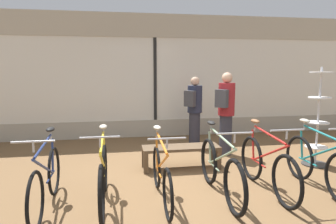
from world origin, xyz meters
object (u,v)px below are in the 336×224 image
object	(u,v)px
bicycle_center_left	(161,175)
display_bench	(181,150)
customer_near_rack	(194,109)
bicycle_left	(103,176)
bicycle_right	(267,166)
accessory_rack	(318,126)
bicycle_center_right	(220,170)
customer_by_window	(226,111)
bicycle_far_left	(46,180)
bicycle_far_right	(319,165)

from	to	relation	value
bicycle_center_left	display_bench	distance (m)	1.40
bicycle_center_left	customer_near_rack	world-z (taller)	customer_near_rack
bicycle_left	display_bench	distance (m)	1.84
bicycle_center_left	bicycle_right	distance (m)	1.57
accessory_rack	display_bench	size ratio (longest dim) A/B	1.32
bicycle_center_right	display_bench	size ratio (longest dim) A/B	1.28
customer_by_window	bicycle_right	bearing A→B (deg)	-92.44
bicycle_far_left	bicycle_center_left	bearing A→B (deg)	0.19
bicycle_left	accessory_rack	distance (m)	4.03
bicycle_left	bicycle_far_right	world-z (taller)	bicycle_far_right
bicycle_left	customer_near_rack	bearing A→B (deg)	54.75
bicycle_far_left	accessory_rack	distance (m)	4.73
bicycle_center_right	display_bench	world-z (taller)	bicycle_center_right
bicycle_center_right	customer_by_window	xyz separation A→B (m)	(0.82, 1.99, 0.54)
display_bench	customer_by_window	distance (m)	1.43
bicycle_far_left	customer_by_window	world-z (taller)	customer_by_window
bicycle_far_right	customer_by_window	distance (m)	2.21
bicycle_left	bicycle_center_right	world-z (taller)	bicycle_center_right
bicycle_far_left	customer_by_window	size ratio (longest dim) A/B	0.99
bicycle_left	bicycle_right	xyz separation A→B (m)	(2.35, 0.01, 0.00)
bicycle_right	accessory_rack	bearing A→B (deg)	33.15
bicycle_far_left	bicycle_right	size ratio (longest dim) A/B	0.97
bicycle_far_left	bicycle_left	xyz separation A→B (m)	(0.72, 0.04, -0.00)
bicycle_center_right	bicycle_right	size ratio (longest dim) A/B	1.02
bicycle_far_left	bicycle_center_right	bearing A→B (deg)	0.04
bicycle_center_right	bicycle_far_left	bearing A→B (deg)	-179.96
accessory_rack	bicycle_far_left	bearing A→B (deg)	-167.18
bicycle_center_left	display_bench	bearing A→B (deg)	66.78
bicycle_center_right	customer_near_rack	size ratio (longest dim) A/B	1.10
bicycle_right	customer_near_rack	distance (m)	2.86
bicycle_left	customer_near_rack	xyz separation A→B (m)	(1.98, 2.81, 0.48)
bicycle_right	display_bench	bearing A→B (deg)	129.27
bicycle_left	bicycle_far_right	xyz separation A→B (m)	(3.14, -0.07, 0.00)
bicycle_left	bicycle_center_left	size ratio (longest dim) A/B	1.02
bicycle_center_right	bicycle_right	world-z (taller)	same
customer_near_rack	customer_by_window	world-z (taller)	customer_by_window
accessory_rack	display_bench	distance (m)	2.60
bicycle_center_right	bicycle_far_right	bearing A→B (deg)	-1.49
bicycle_center_left	accessory_rack	world-z (taller)	accessory_rack
customer_by_window	display_bench	bearing A→B (deg)	-147.80
bicycle_center_left	bicycle_right	xyz separation A→B (m)	(1.57, 0.04, 0.02)
bicycle_left	bicycle_far_left	bearing A→B (deg)	-177.19
accessory_rack	customer_by_window	distance (m)	1.74
bicycle_right	display_bench	distance (m)	1.61
bicycle_center_right	display_bench	bearing A→B (deg)	102.43
bicycle_left	customer_near_rack	world-z (taller)	customer_near_rack
bicycle_center_right	bicycle_center_left	bearing A→B (deg)	179.77
bicycle_far_right	bicycle_right	bearing A→B (deg)	173.79
bicycle_center_right	bicycle_left	bearing A→B (deg)	178.81
customer_by_window	bicycle_center_left	bearing A→B (deg)	-129.85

